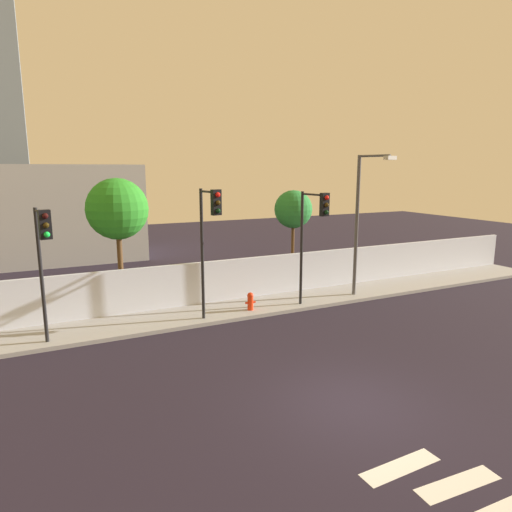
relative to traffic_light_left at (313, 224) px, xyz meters
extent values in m
plane|color=black|center=(-3.18, -6.80, -3.66)|extent=(80.00, 80.00, 0.00)
cube|color=#969696|center=(-3.18, 1.40, -3.58)|extent=(36.00, 2.40, 0.15)
cube|color=silver|center=(-3.18, 2.69, -2.61)|extent=(36.00, 0.18, 1.80)
cube|color=silver|center=(-2.98, -10.90, -3.65)|extent=(1.81, 0.49, 0.01)
cube|color=silver|center=(-3.20, -10.05, -3.65)|extent=(1.82, 0.52, 0.01)
cube|color=silver|center=(-3.83, -9.20, -3.65)|extent=(1.81, 0.50, 0.01)
cylinder|color=black|center=(-0.08, 0.75, -1.11)|extent=(0.12, 0.12, 4.80)
cylinder|color=black|center=(-0.01, 0.06, 1.19)|extent=(0.22, 1.40, 0.08)
cube|color=black|center=(0.06, -0.64, 0.84)|extent=(0.36, 0.23, 0.90)
sphere|color=red|center=(0.08, -0.76, 1.11)|extent=(0.18, 0.18, 0.18)
sphere|color=#33260A|center=(0.08, -0.76, 0.83)|extent=(0.18, 0.18, 0.18)
sphere|color=black|center=(0.08, -0.76, 0.55)|extent=(0.18, 0.18, 0.18)
cylinder|color=black|center=(-10.00, 0.75, -1.26)|extent=(0.12, 0.12, 4.50)
cylinder|color=black|center=(-9.88, 0.26, 0.89)|extent=(0.31, 1.01, 0.08)
cube|color=black|center=(-9.76, -0.24, 0.54)|extent=(0.38, 0.27, 0.90)
sphere|color=black|center=(-9.74, -0.35, 0.81)|extent=(0.18, 0.18, 0.18)
sphere|color=#33260A|center=(-9.74, -0.35, 0.53)|extent=(0.18, 0.18, 0.18)
sphere|color=#19F24C|center=(-9.74, -0.35, 0.25)|extent=(0.18, 0.18, 0.18)
cylinder|color=black|center=(-4.46, 0.75, -1.01)|extent=(0.12, 0.12, 4.99)
cylinder|color=black|center=(-4.37, 0.23, 1.39)|extent=(0.28, 1.06, 0.08)
cube|color=black|center=(-4.27, -0.29, 1.04)|extent=(0.37, 0.26, 0.90)
sphere|color=red|center=(-4.24, -0.41, 1.31)|extent=(0.18, 0.18, 0.18)
sphere|color=#33260A|center=(-4.24, -0.41, 1.03)|extent=(0.18, 0.18, 0.18)
sphere|color=black|center=(-4.24, -0.41, 0.75)|extent=(0.18, 0.18, 0.18)
cylinder|color=#4C4C51|center=(2.93, 0.95, -0.36)|extent=(0.16, 0.16, 6.30)
cylinder|color=#4C4C51|center=(3.11, 0.19, 2.74)|extent=(0.45, 1.55, 0.10)
cube|color=beige|center=(3.28, -0.57, 2.64)|extent=(0.64, 0.37, 0.16)
cylinder|color=red|center=(-2.38, 0.91, -3.22)|extent=(0.24, 0.24, 0.57)
sphere|color=red|center=(-2.38, 0.91, -2.90)|extent=(0.26, 0.26, 0.26)
cylinder|color=red|center=(-2.55, 0.91, -3.19)|extent=(0.10, 0.09, 0.09)
cylinder|color=red|center=(-2.21, 0.91, -3.19)|extent=(0.10, 0.09, 0.09)
cylinder|color=brown|center=(-7.00, 3.90, -1.88)|extent=(0.22, 0.22, 3.55)
sphere|color=#2A8B24|center=(-7.00, 3.90, 0.58)|extent=(2.52, 2.52, 2.52)
cylinder|color=brown|center=(1.36, 3.90, -1.96)|extent=(0.16, 0.16, 3.40)
sphere|color=#287E36|center=(1.36, 3.90, 0.25)|extent=(1.86, 1.86, 1.86)
cube|color=#9F9F9F|center=(-8.69, 16.69, -0.59)|extent=(10.05, 6.00, 6.13)
camera|label=1|loc=(-9.89, -15.10, 2.17)|focal=31.44mm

